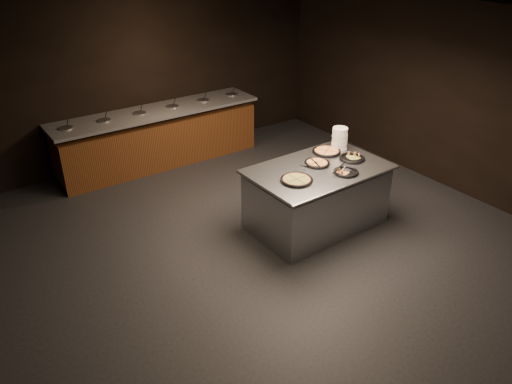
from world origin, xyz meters
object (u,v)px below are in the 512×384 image
Objects in this scene: pan_veggie_whole at (297,180)px; pan_cheese_whole at (317,163)px; plate_stack at (340,138)px; serving_counter at (316,198)px.

pan_veggie_whole and pan_cheese_whole have the same top height.
plate_stack is 1.30m from pan_veggie_whole.
serving_counter is at bearing 15.81° from pan_veggie_whole.
serving_counter is at bearing -154.03° from plate_stack.
pan_veggie_whole is (-0.50, -0.14, 0.49)m from serving_counter.
plate_stack reaches higher than serving_counter.
serving_counter is 6.07× the size of plate_stack.
pan_cheese_whole is (0.06, 0.10, 0.49)m from serving_counter.
pan_veggie_whole is (-1.20, -0.48, -0.14)m from plate_stack.
serving_counter is 0.51m from pan_cheese_whole.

